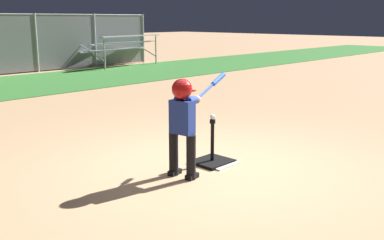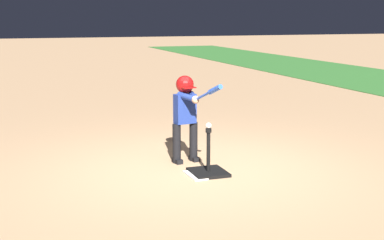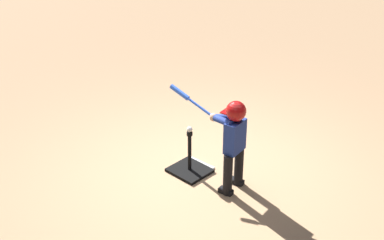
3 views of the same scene
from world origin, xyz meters
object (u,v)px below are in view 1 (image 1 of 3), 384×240
(batting_tee, at_px, (212,158))
(bleachers_left_center, at_px, (113,50))
(batter_child, at_px, (184,115))
(baseball, at_px, (213,117))

(batting_tee, distance_m, bleachers_left_center, 13.45)
(batter_child, height_order, bleachers_left_center, bleachers_left_center)
(batter_child, bearing_deg, batting_tee, 7.95)
(batter_child, distance_m, baseball, 0.64)
(batter_child, xyz_separation_m, baseball, (0.62, 0.09, -0.13))
(bleachers_left_center, bearing_deg, batter_child, -122.99)
(batting_tee, height_order, baseball, baseball)
(batting_tee, xyz_separation_m, batter_child, (-0.62, -0.09, 0.70))
(batting_tee, relative_size, baseball, 8.07)
(baseball, bearing_deg, batter_child, -172.05)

